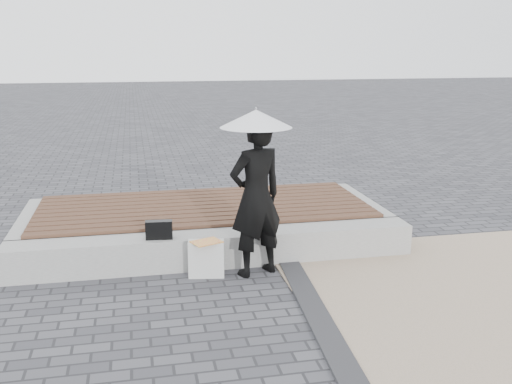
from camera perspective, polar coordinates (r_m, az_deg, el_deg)
ground at (r=5.96m, az=-1.66°, el=-12.32°), size 80.00×80.00×0.00m
edging_band at (r=5.69m, az=6.94°, el=-13.58°), size 0.61×5.20×0.04m
seating_ledge at (r=7.34m, az=-3.88°, el=-5.46°), size 5.00×0.45×0.40m
timber_platform at (r=8.47m, az=-5.02°, el=-2.81°), size 5.00×2.00×0.40m
timber_decking at (r=8.41m, az=-5.05°, el=-1.37°), size 4.60×2.00×0.04m
woman at (r=6.80m, az=0.00°, el=-0.49°), size 0.80×0.67×1.88m
parasol at (r=6.63m, az=0.00°, el=7.10°), size 0.82×0.82×1.04m
handbag at (r=7.11m, az=-9.34°, el=-3.62°), size 0.32×0.14×0.22m
canvas_tote at (r=6.96m, az=-4.82°, el=-6.42°), size 0.44×0.24×0.44m
magazine at (r=6.84m, az=-4.80°, el=-4.82°), size 0.39×0.34×0.01m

